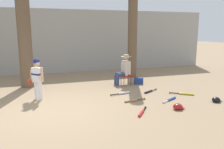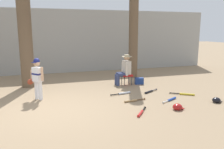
% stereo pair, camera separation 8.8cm
% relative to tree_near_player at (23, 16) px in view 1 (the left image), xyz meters
% --- Properties ---
extents(ground_plane, '(60.00, 60.00, 0.00)m').
position_rel_tree_near_player_xyz_m(ground_plane, '(0.70, -3.03, -2.64)').
color(ground_plane, '#937A5B').
extents(concrete_back_wall, '(18.00, 0.36, 3.16)m').
position_rel_tree_near_player_xyz_m(concrete_back_wall, '(0.70, 2.70, -1.07)').
color(concrete_back_wall, '#9E9E99').
rests_on(concrete_back_wall, ground).
extents(tree_near_player, '(0.80, 0.80, 6.13)m').
position_rel_tree_near_player_xyz_m(tree_near_player, '(0.00, 0.00, 0.00)').
color(tree_near_player, brown).
rests_on(tree_near_player, ground).
extents(tree_behind_spectator, '(0.64, 0.64, 5.04)m').
position_rel_tree_near_player_xyz_m(tree_behind_spectator, '(4.55, 0.51, -0.45)').
color(tree_behind_spectator, brown).
rests_on(tree_behind_spectator, ground).
extents(young_ballplayer, '(0.54, 0.48, 1.31)m').
position_rel_tree_near_player_xyz_m(young_ballplayer, '(0.35, -1.85, -1.90)').
color(young_ballplayer, white).
rests_on(young_ballplayer, ground).
extents(folding_stool, '(0.41, 0.41, 0.41)m').
position_rel_tree_near_player_xyz_m(folding_stool, '(3.72, -0.83, -2.28)').
color(folding_stool, red).
rests_on(folding_stool, ground).
extents(seated_spectator, '(0.67, 0.53, 1.20)m').
position_rel_tree_near_player_xyz_m(seated_spectator, '(3.62, -0.84, -2.00)').
color(seated_spectator, navy).
rests_on(seated_spectator, ground).
extents(handbag_beside_stool, '(0.37, 0.24, 0.26)m').
position_rel_tree_near_player_xyz_m(handbag_beside_stool, '(4.23, -0.93, -2.51)').
color(handbag_beside_stool, navy).
rests_on(handbag_beside_stool, ground).
extents(bat_wood_tan, '(0.72, 0.15, 0.07)m').
position_rel_tree_near_player_xyz_m(bat_wood_tan, '(3.09, -2.98, -2.61)').
color(bat_wood_tan, tan).
rests_on(bat_wood_tan, ground).
extents(bat_yellow_trainer, '(0.70, 0.52, 0.07)m').
position_rel_tree_near_player_xyz_m(bat_yellow_trainer, '(5.05, -2.85, -2.61)').
color(bat_yellow_trainer, yellow).
rests_on(bat_yellow_trainer, ground).
extents(bat_blue_youth, '(0.66, 0.39, 0.07)m').
position_rel_tree_near_player_xyz_m(bat_blue_youth, '(4.27, -3.23, -2.61)').
color(bat_blue_youth, '#2347AD').
rests_on(bat_blue_youth, ground).
extents(bat_black_composite, '(0.65, 0.40, 0.07)m').
position_rel_tree_near_player_xyz_m(bat_black_composite, '(4.06, -2.19, -2.61)').
color(bat_black_composite, black).
rests_on(bat_black_composite, ground).
extents(bat_aluminum_silver, '(0.75, 0.19, 0.07)m').
position_rel_tree_near_player_xyz_m(bat_aluminum_silver, '(3.09, -2.12, -2.61)').
color(bat_aluminum_silver, '#B7BCC6').
rests_on(bat_aluminum_silver, ground).
extents(bat_red_barrel, '(0.50, 0.59, 0.07)m').
position_rel_tree_near_player_xyz_m(bat_red_barrel, '(2.90, -4.01, -2.61)').
color(bat_red_barrel, red).
rests_on(bat_red_barrel, ground).
extents(batting_helmet_red, '(0.32, 0.24, 0.18)m').
position_rel_tree_near_player_xyz_m(batting_helmet_red, '(3.99, -4.02, -2.56)').
color(batting_helmet_red, '#A81919').
rests_on(batting_helmet_red, ground).
extents(batting_helmet_black, '(0.29, 0.23, 0.17)m').
position_rel_tree_near_player_xyz_m(batting_helmet_black, '(5.47, -3.82, -2.57)').
color(batting_helmet_black, black).
rests_on(batting_helmet_black, ground).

